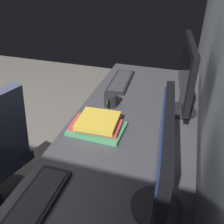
# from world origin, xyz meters

# --- Properties ---
(desk) EXTENTS (2.29, 0.73, 0.73)m
(desk) POSITION_xyz_m (0.07, 1.63, 0.67)
(desk) COLOR #38383D
(desk) RESTS_ON ground
(monitor_primary) EXTENTS (0.51, 0.20, 0.43)m
(monitor_primary) POSITION_xyz_m (0.36, 1.85, 0.98)
(monitor_primary) COLOR black
(monitor_primary) RESTS_ON desk
(monitor_secondary) EXTENTS (0.52, 0.20, 0.45)m
(monitor_secondary) POSITION_xyz_m (-0.40, 1.89, 0.99)
(monitor_secondary) COLOR black
(monitor_secondary) RESTS_ON desk
(keyboard_main) EXTENTS (0.42, 0.14, 0.02)m
(keyboard_main) POSITION_xyz_m (0.50, 1.39, 0.74)
(keyboard_main) COLOR black
(keyboard_main) RESTS_ON desk
(keyboard_spare) EXTENTS (0.43, 0.16, 0.02)m
(keyboard_spare) POSITION_xyz_m (-0.70, 1.42, 0.74)
(keyboard_spare) COLOR black
(keyboard_spare) RESTS_ON desk
(book_stack_near) EXTENTS (0.24, 0.31, 0.07)m
(book_stack_near) POSITION_xyz_m (-0.06, 1.46, 0.76)
(book_stack_near) COLOR #3D8456
(book_stack_near) RESTS_ON desk
(coffee_mug) EXTENTS (0.13, 0.09, 0.09)m
(coffee_mug) POSITION_xyz_m (-0.34, 1.45, 0.77)
(coffee_mug) COLOR black
(coffee_mug) RESTS_ON desk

